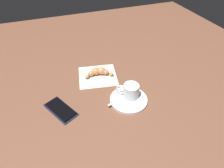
% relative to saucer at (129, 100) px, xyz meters
% --- Properties ---
extents(ground_plane, '(1.80, 1.80, 0.00)m').
position_rel_saucer_xyz_m(ground_plane, '(0.09, 0.03, -0.01)').
color(ground_plane, brown).
extents(saucer, '(0.15, 0.15, 0.01)m').
position_rel_saucer_xyz_m(saucer, '(0.00, 0.00, 0.00)').
color(saucer, silver).
rests_on(saucer, ground).
extents(espresso_cup, '(0.07, 0.09, 0.06)m').
position_rel_saucer_xyz_m(espresso_cup, '(0.01, -0.01, 0.03)').
color(espresso_cup, silver).
rests_on(espresso_cup, saucer).
extents(teaspoon, '(0.04, 0.13, 0.01)m').
position_rel_saucer_xyz_m(teaspoon, '(0.01, 0.01, 0.01)').
color(teaspoon, silver).
rests_on(teaspoon, saucer).
extents(sugar_packet, '(0.03, 0.07, 0.01)m').
position_rel_saucer_xyz_m(sugar_packet, '(0.04, 0.01, 0.01)').
color(sugar_packet, white).
rests_on(sugar_packet, saucer).
extents(napkin, '(0.19, 0.20, 0.00)m').
position_rel_saucer_xyz_m(napkin, '(0.19, 0.07, -0.00)').
color(napkin, silver).
rests_on(napkin, ground).
extents(croissant, '(0.07, 0.14, 0.03)m').
position_rel_saucer_xyz_m(croissant, '(0.20, 0.06, 0.01)').
color(croissant, '#C78146').
rests_on(croissant, napkin).
extents(cell_phone, '(0.15, 0.12, 0.01)m').
position_rel_saucer_xyz_m(cell_phone, '(0.04, 0.26, -0.00)').
color(cell_phone, '#191C2F').
rests_on(cell_phone, ground).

